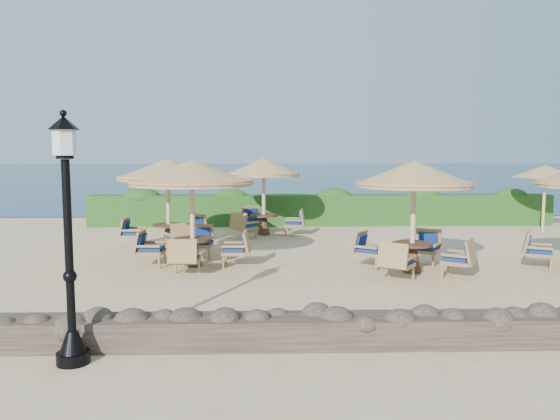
{
  "coord_description": "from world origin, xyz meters",
  "views": [
    {
      "loc": [
        -2.2,
        -13.98,
        2.83
      ],
      "look_at": [
        -1.8,
        0.6,
        1.3
      ],
      "focal_mm": 35.0,
      "sensor_mm": 36.0,
      "label": 1
    }
  ],
  "objects_px": {
    "extra_parasol": "(545,171)",
    "cafe_set_4": "(264,182)",
    "cafe_set_0": "(192,191)",
    "cafe_set_3": "(168,183)",
    "cafe_set_1": "(414,197)",
    "lamp_post": "(69,250)"
  },
  "relations": [
    {
      "from": "extra_parasol",
      "to": "cafe_set_4",
      "type": "bearing_deg",
      "value": -177.45
    },
    {
      "from": "cafe_set_0",
      "to": "cafe_set_3",
      "type": "bearing_deg",
      "value": 111.51
    },
    {
      "from": "cafe_set_3",
      "to": "cafe_set_1",
      "type": "bearing_deg",
      "value": -29.35
    },
    {
      "from": "cafe_set_0",
      "to": "cafe_set_1",
      "type": "xyz_separation_m",
      "value": [
        5.3,
        -0.85,
        -0.08
      ]
    },
    {
      "from": "extra_parasol",
      "to": "cafe_set_0",
      "type": "height_order",
      "value": "cafe_set_0"
    },
    {
      "from": "cafe_set_0",
      "to": "extra_parasol",
      "type": "bearing_deg",
      "value": 25.64
    },
    {
      "from": "extra_parasol",
      "to": "cafe_set_1",
      "type": "relative_size",
      "value": 0.88
    },
    {
      "from": "cafe_set_0",
      "to": "cafe_set_3",
      "type": "xyz_separation_m",
      "value": [
        -1.08,
        2.73,
        0.06
      ]
    },
    {
      "from": "cafe_set_1",
      "to": "cafe_set_4",
      "type": "xyz_separation_m",
      "value": [
        -3.54,
        6.07,
        0.04
      ]
    },
    {
      "from": "lamp_post",
      "to": "cafe_set_0",
      "type": "distance_m",
      "value": 6.39
    },
    {
      "from": "extra_parasol",
      "to": "cafe_set_4",
      "type": "distance_m",
      "value": 10.06
    },
    {
      "from": "cafe_set_0",
      "to": "lamp_post",
      "type": "bearing_deg",
      "value": -97.12
    },
    {
      "from": "lamp_post",
      "to": "cafe_set_3",
      "type": "distance_m",
      "value": 9.08
    },
    {
      "from": "cafe_set_1",
      "to": "cafe_set_4",
      "type": "bearing_deg",
      "value": 120.21
    },
    {
      "from": "extra_parasol",
      "to": "cafe_set_1",
      "type": "xyz_separation_m",
      "value": [
        -6.51,
        -6.52,
        -0.36
      ]
    },
    {
      "from": "cafe_set_1",
      "to": "cafe_set_0",
      "type": "bearing_deg",
      "value": 170.86
    },
    {
      "from": "cafe_set_4",
      "to": "cafe_set_1",
      "type": "bearing_deg",
      "value": -59.79
    },
    {
      "from": "cafe_set_4",
      "to": "cafe_set_0",
      "type": "bearing_deg",
      "value": -108.66
    },
    {
      "from": "extra_parasol",
      "to": "cafe_set_4",
      "type": "relative_size",
      "value": 0.88
    },
    {
      "from": "cafe_set_4",
      "to": "lamp_post",
      "type": "bearing_deg",
      "value": -102.47
    },
    {
      "from": "lamp_post",
      "to": "cafe_set_1",
      "type": "height_order",
      "value": "lamp_post"
    },
    {
      "from": "cafe_set_3",
      "to": "cafe_set_4",
      "type": "bearing_deg",
      "value": 41.19
    }
  ]
}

